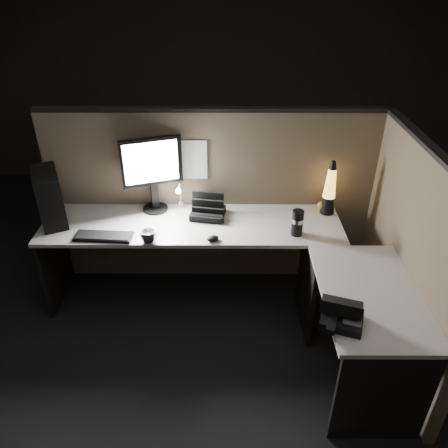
{
  "coord_description": "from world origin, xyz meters",
  "views": [
    {
      "loc": [
        0.11,
        -2.26,
        2.49
      ],
      "look_at": [
        0.1,
        0.35,
        0.88
      ],
      "focal_mm": 35.0,
      "sensor_mm": 36.0,
      "label": 1
    }
  ],
  "objects_px": {
    "keyboard": "(104,237)",
    "desk_phone": "(341,314)",
    "monitor": "(152,168)",
    "lava_lamp": "(329,192)",
    "pc_tower": "(49,197)"
  },
  "relations": [
    {
      "from": "keyboard",
      "to": "desk_phone",
      "type": "bearing_deg",
      "value": -25.48
    },
    {
      "from": "monitor",
      "to": "keyboard",
      "type": "xyz_separation_m",
      "value": [
        -0.32,
        -0.43,
        -0.35
      ]
    },
    {
      "from": "monitor",
      "to": "desk_phone",
      "type": "distance_m",
      "value": 1.79
    },
    {
      "from": "keyboard",
      "to": "desk_phone",
      "type": "xyz_separation_m",
      "value": [
        1.54,
        -0.85,
        0.04
      ]
    },
    {
      "from": "pc_tower",
      "to": "desk_phone",
      "type": "xyz_separation_m",
      "value": [
        1.98,
        -1.09,
        -0.15
      ]
    },
    {
      "from": "pc_tower",
      "to": "keyboard",
      "type": "relative_size",
      "value": 0.98
    },
    {
      "from": "monitor",
      "to": "keyboard",
      "type": "bearing_deg",
      "value": -145.6
    },
    {
      "from": "pc_tower",
      "to": "desk_phone",
      "type": "relative_size",
      "value": 1.47
    },
    {
      "from": "pc_tower",
      "to": "monitor",
      "type": "height_order",
      "value": "monitor"
    },
    {
      "from": "pc_tower",
      "to": "lava_lamp",
      "type": "xyz_separation_m",
      "value": [
        2.14,
        0.14,
        -0.02
      ]
    },
    {
      "from": "keyboard",
      "to": "lava_lamp",
      "type": "bearing_deg",
      "value": 15.93
    },
    {
      "from": "monitor",
      "to": "lava_lamp",
      "type": "relative_size",
      "value": 1.36
    },
    {
      "from": "lava_lamp",
      "to": "desk_phone",
      "type": "xyz_separation_m",
      "value": [
        -0.16,
        -1.22,
        -0.13
      ]
    },
    {
      "from": "pc_tower",
      "to": "desk_phone",
      "type": "distance_m",
      "value": 2.26
    },
    {
      "from": "lava_lamp",
      "to": "desk_phone",
      "type": "distance_m",
      "value": 1.24
    }
  ]
}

